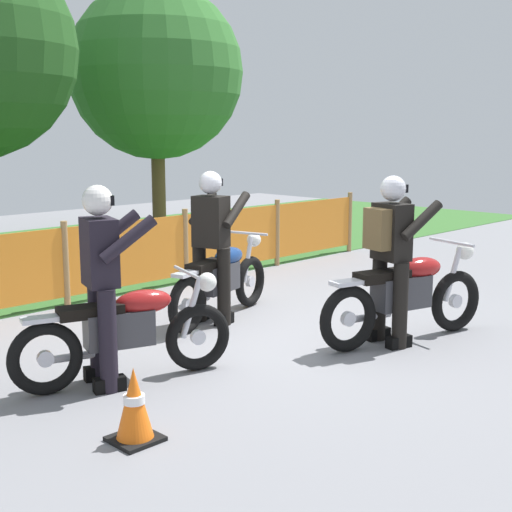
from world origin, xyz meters
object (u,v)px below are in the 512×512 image
at_px(motorcycle_trailing, 126,331).
at_px(motorcycle_third, 406,295).
at_px(rider_lead, 212,241).
at_px(rider_third, 390,251).
at_px(traffic_cone, 134,405).
at_px(motorcycle_lead, 221,280).
at_px(rider_trailing, 102,279).

height_order(motorcycle_trailing, motorcycle_third, motorcycle_third).
height_order(motorcycle_trailing, rider_lead, rider_lead).
height_order(rider_third, traffic_cone, rider_third).
bearing_deg(motorcycle_trailing, traffic_cone, -104.47).
relative_size(motorcycle_lead, traffic_cone, 3.63).
xyz_separation_m(motorcycle_trailing, rider_lead, (1.77, 0.90, 0.47)).
height_order(rider_lead, rider_trailing, same).
xyz_separation_m(motorcycle_trailing, traffic_cone, (-0.65, -1.02, -0.18)).
height_order(motorcycle_lead, rider_lead, rider_lead).
distance_m(motorcycle_third, traffic_cone, 3.36).
bearing_deg(motorcycle_third, traffic_cone, -164.96).
distance_m(motorcycle_lead, rider_third, 2.04).
bearing_deg(motorcycle_trailing, motorcycle_lead, 44.09).
bearing_deg(rider_trailing, traffic_cone, -95.63).
distance_m(motorcycle_lead, motorcycle_trailing, 2.18).
bearing_deg(rider_lead, motorcycle_trailing, -168.95).
bearing_deg(rider_trailing, motorcycle_third, -2.25).
xyz_separation_m(motorcycle_trailing, motorcycle_third, (2.70, -1.01, 0.03)).
height_order(motorcycle_third, rider_lead, rider_lead).
bearing_deg(rider_lead, motorcycle_lead, 0.57).
bearing_deg(traffic_cone, rider_trailing, 66.18).
height_order(motorcycle_third, rider_third, rider_third).
height_order(motorcycle_trailing, rider_trailing, rider_trailing).
bearing_deg(rider_lead, motorcycle_third, -79.99).
bearing_deg(motorcycle_lead, motorcycle_trailing, -169.86).
distance_m(motorcycle_lead, motorcycle_third, 2.10).
height_order(rider_trailing, rider_third, same).
xyz_separation_m(motorcycle_lead, motorcycle_third, (0.74, -1.97, 0.03)).
bearing_deg(rider_lead, traffic_cone, -157.49).
bearing_deg(motorcycle_trailing, motorcycle_third, -2.43).
distance_m(motorcycle_trailing, rider_third, 2.70).
bearing_deg(motorcycle_lead, rider_lead, -179.43).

